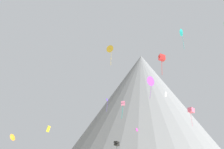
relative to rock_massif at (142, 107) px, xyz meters
name	(u,v)px	position (x,y,z in m)	size (l,w,h in m)	color
rock_massif	(142,107)	(0.00, 0.00, 0.00)	(101.73, 101.73, 51.79)	slate
kite_black_low	(117,144)	(-10.05, -47.14, -18.86)	(1.87, 1.88, 3.32)	black
kite_white_mid	(166,94)	(5.96, -48.90, -3.73)	(1.17, 1.80, 1.76)	white
kite_teal_high	(182,33)	(8.96, -65.80, 9.90)	(1.64, 1.95, 6.06)	teal
kite_rainbow_mid	(191,110)	(10.81, -60.93, -10.59)	(1.95, 1.94, 5.02)	#E5668C
kite_pink_low	(123,104)	(-6.66, -83.32, -12.36)	(0.83, 0.79, 3.33)	pink
kite_indigo_mid	(107,102)	(-12.93, -49.41, -6.15)	(0.63, 0.65, 4.39)	#5138B2
kite_yellow_low	(48,129)	(-23.73, -74.51, -16.33)	(0.76, 0.88, 1.47)	yellow
kite_gold_high	(110,49)	(-11.41, -56.30, 9.36)	(2.32, 1.23, 6.41)	gold
kite_red_mid	(162,58)	(2.05, -75.78, -0.62)	(1.69, 1.60, 4.86)	red
kite_violet_mid	(150,81)	(-0.24, -68.60, -4.32)	(2.07, 1.81, 5.74)	purple
kite_magenta_low	(137,130)	(-3.86, -63.94, -15.84)	(0.66, 0.73, 0.91)	#D1339E
kite_orange_low	(13,137)	(-38.58, -59.08, -17.36)	(1.40, 2.10, 1.89)	orange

